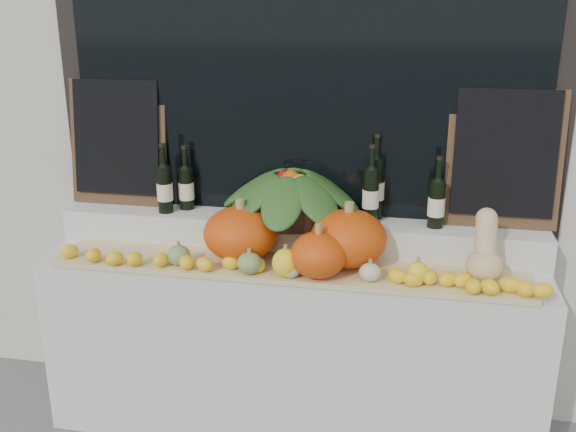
{
  "coord_description": "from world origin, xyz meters",
  "views": [
    {
      "loc": [
        0.52,
        -1.17,
        2.0
      ],
      "look_at": [
        0.0,
        1.45,
        1.12
      ],
      "focal_mm": 40.0,
      "sensor_mm": 36.0,
      "label": 1
    }
  ],
  "objects_px": {
    "pumpkin_left": "(241,233)",
    "produce_bowl": "(291,194)",
    "pumpkin_right": "(348,238)",
    "wine_bottle_tall": "(375,187)",
    "butternut_squash": "(485,253)"
  },
  "relations": [
    {
      "from": "produce_bowl",
      "to": "butternut_squash",
      "type": "bearing_deg",
      "value": -15.98
    },
    {
      "from": "butternut_squash",
      "to": "pumpkin_left",
      "type": "bearing_deg",
      "value": 178.08
    },
    {
      "from": "pumpkin_right",
      "to": "butternut_squash",
      "type": "xyz_separation_m",
      "value": [
        0.57,
        -0.05,
        -0.0
      ]
    },
    {
      "from": "pumpkin_right",
      "to": "pumpkin_left",
      "type": "bearing_deg",
      "value": -178.32
    },
    {
      "from": "butternut_squash",
      "to": "produce_bowl",
      "type": "bearing_deg",
      "value": 164.02
    },
    {
      "from": "pumpkin_left",
      "to": "produce_bowl",
      "type": "xyz_separation_m",
      "value": [
        0.19,
        0.21,
        0.13
      ]
    },
    {
      "from": "pumpkin_left",
      "to": "wine_bottle_tall",
      "type": "xyz_separation_m",
      "value": [
        0.57,
        0.3,
        0.16
      ]
    },
    {
      "from": "pumpkin_right",
      "to": "produce_bowl",
      "type": "relative_size",
      "value": 0.48
    },
    {
      "from": "pumpkin_left",
      "to": "pumpkin_right",
      "type": "bearing_deg",
      "value": 1.68
    },
    {
      "from": "pumpkin_left",
      "to": "produce_bowl",
      "type": "height_order",
      "value": "produce_bowl"
    },
    {
      "from": "butternut_squash",
      "to": "pumpkin_right",
      "type": "bearing_deg",
      "value": 175.07
    },
    {
      "from": "produce_bowl",
      "to": "wine_bottle_tall",
      "type": "height_order",
      "value": "wine_bottle_tall"
    },
    {
      "from": "pumpkin_right",
      "to": "wine_bottle_tall",
      "type": "bearing_deg",
      "value": 72.22
    },
    {
      "from": "produce_bowl",
      "to": "wine_bottle_tall",
      "type": "xyz_separation_m",
      "value": [
        0.39,
        0.09,
        0.03
      ]
    },
    {
      "from": "pumpkin_right",
      "to": "produce_bowl",
      "type": "bearing_deg",
      "value": 145.98
    }
  ]
}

